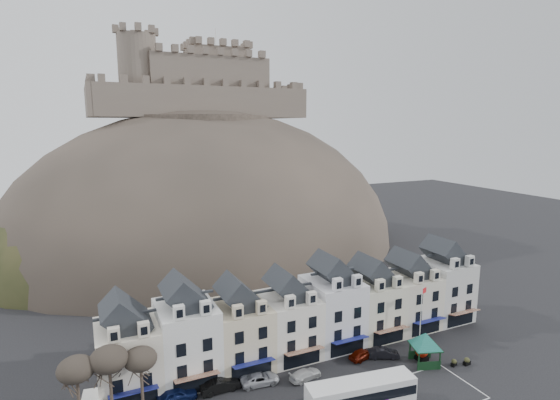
# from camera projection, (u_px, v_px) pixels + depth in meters

# --- Properties ---
(townhouse_terrace) EXTENTS (54.40, 9.35, 11.80)m
(townhouse_terrace) POSITION_uv_depth(u_px,v_px,m) (312.00, 311.00, 59.59)
(townhouse_terrace) COLOR white
(townhouse_terrace) RESTS_ON ground
(castle_hill) EXTENTS (100.00, 76.00, 68.00)m
(castle_hill) POSITION_uv_depth(u_px,v_px,m) (213.00, 248.00, 108.38)
(castle_hill) COLOR #38312B
(castle_hill) RESTS_ON ground
(castle) EXTENTS (50.20, 22.20, 22.00)m
(castle) POSITION_uv_depth(u_px,v_px,m) (198.00, 84.00, 107.41)
(castle) COLOR #6C5D52
(castle) RESTS_ON ground
(tree_left_far) EXTENTS (3.61, 3.61, 8.24)m
(tree_left_far) POSITION_uv_depth(u_px,v_px,m) (76.00, 370.00, 42.45)
(tree_left_far) COLOR #332821
(tree_left_far) RESTS_ON ground
(tree_left_mid) EXTENTS (3.78, 3.78, 8.64)m
(tree_left_mid) POSITION_uv_depth(u_px,v_px,m) (109.00, 360.00, 43.63)
(tree_left_mid) COLOR #332821
(tree_left_mid) RESTS_ON ground
(tree_left_near) EXTENTS (3.43, 3.43, 7.84)m
(tree_left_near) POSITION_uv_depth(u_px,v_px,m) (140.00, 360.00, 44.98)
(tree_left_near) COLOR #332821
(tree_left_near) RESTS_ON ground
(bus) EXTENTS (12.37, 4.43, 3.42)m
(bus) POSITION_uv_depth(u_px,v_px,m) (361.00, 393.00, 46.98)
(bus) COLOR #262628
(bus) RESTS_ON ground
(bus_shelter) EXTENTS (6.44, 6.44, 4.30)m
(bus_shelter) POSITION_uv_depth(u_px,v_px,m) (425.00, 340.00, 55.62)
(bus_shelter) COLOR black
(bus_shelter) RESTS_ON ground
(red_buoy) EXTENTS (1.69, 1.69, 2.09)m
(red_buoy) POSITION_uv_depth(u_px,v_px,m) (422.00, 352.00, 57.08)
(red_buoy) COLOR black
(red_buoy) RESTS_ON ground
(flagpole) EXTENTS (1.17, 0.50, 8.57)m
(flagpole) POSITION_uv_depth(u_px,v_px,m) (421.00, 312.00, 60.07)
(flagpole) COLOR silver
(flagpole) RESTS_ON ground
(planter_west) EXTENTS (1.01, 0.72, 0.91)m
(planter_west) POSITION_uv_depth(u_px,v_px,m) (454.00, 363.00, 55.72)
(planter_west) COLOR black
(planter_west) RESTS_ON ground
(planter_east) EXTENTS (1.03, 0.69, 0.99)m
(planter_east) POSITION_uv_depth(u_px,v_px,m) (467.00, 361.00, 55.96)
(planter_east) COLOR black
(planter_east) RESTS_ON ground
(car_navy) EXTENTS (4.60, 2.03, 1.54)m
(car_navy) POSITION_uv_depth(u_px,v_px,m) (177.00, 395.00, 48.56)
(car_navy) COLOR #0D1743
(car_navy) RESTS_ON ground
(car_black) EXTENTS (4.71, 1.78, 1.54)m
(car_black) POSITION_uv_depth(u_px,v_px,m) (220.00, 385.00, 50.37)
(car_black) COLOR black
(car_black) RESTS_ON ground
(car_silver) EXTENTS (4.77, 2.57, 1.30)m
(car_silver) POSITION_uv_depth(u_px,v_px,m) (260.00, 379.00, 51.77)
(car_silver) COLOR #B8B9C0
(car_silver) RESTS_ON ground
(car_white) EXTENTS (4.46, 2.44, 1.22)m
(car_white) POSITION_uv_depth(u_px,v_px,m) (305.00, 374.00, 52.82)
(car_white) COLOR silver
(car_white) RESTS_ON ground
(car_maroon) EXTENTS (4.22, 2.32, 1.36)m
(car_maroon) POSITION_uv_depth(u_px,v_px,m) (362.00, 354.00, 57.37)
(car_maroon) COLOR #510F04
(car_maroon) RESTS_ON ground
(car_charcoal) EXTENTS (4.30, 3.00, 1.35)m
(car_charcoal) POSITION_uv_depth(u_px,v_px,m) (383.00, 353.00, 57.60)
(car_charcoal) COLOR black
(car_charcoal) RESTS_ON ground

